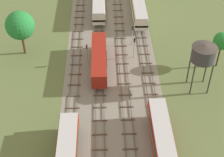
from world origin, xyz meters
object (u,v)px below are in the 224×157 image
signal_post_near (132,33)px  signal_post_mid (87,51)px  diesel_railcar_centre_midfar (138,3)px  water_tower (204,53)px  signal_post_nearest (134,45)px  freight_boxcar_left_mid (99,59)px

signal_post_near → signal_post_mid: bearing=-146.7°
diesel_railcar_centre_midfar → water_tower: water_tower is taller
signal_post_nearest → signal_post_mid: size_ratio=1.04×
diesel_railcar_centre_midfar → signal_post_mid: size_ratio=4.42×
freight_boxcar_left_mid → diesel_railcar_centre_midfar: bearing=66.7°
freight_boxcar_left_mid → signal_post_nearest: (6.93, 3.36, 0.65)m
freight_boxcar_left_mid → signal_post_mid: (-2.32, 1.79, 0.53)m
signal_post_nearest → signal_post_mid: bearing=-170.4°
water_tower → signal_post_nearest: size_ratio=1.97×
diesel_railcar_centre_midfar → signal_post_near: signal_post_near is taller
signal_post_nearest → diesel_railcar_centre_midfar: bearing=82.7°
diesel_railcar_centre_midfar → signal_post_nearest: 18.26m
signal_post_mid → water_tower: bearing=-21.1°
freight_boxcar_left_mid → water_tower: bearing=-18.5°
signal_post_mid → freight_boxcar_left_mid: bearing=-37.7°
diesel_railcar_centre_midfar → signal_post_mid: (-11.56, -19.67, 0.39)m
signal_post_near → signal_post_mid: signal_post_near is taller
water_tower → signal_post_near: bearing=128.1°
water_tower → signal_post_near: water_tower is taller
signal_post_nearest → water_tower: bearing=-40.7°
diesel_railcar_centre_midfar → water_tower: size_ratio=2.16×
water_tower → diesel_railcar_centre_midfar: bearing=107.2°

